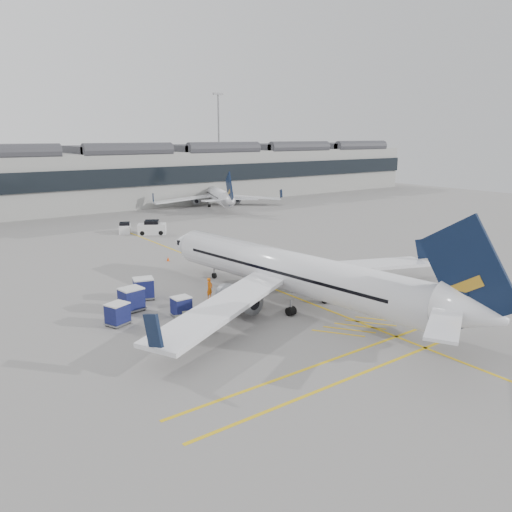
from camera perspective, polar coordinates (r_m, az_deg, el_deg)
ground at (r=39.40m, az=-5.33°, el=-7.95°), size 220.00×220.00×0.00m
terminal at (r=105.49m, az=-26.18°, el=7.71°), size 200.00×20.45×12.40m
apron_markings at (r=52.50m, az=-1.60°, el=-2.35°), size 0.25×60.00×0.01m
airliner_main at (r=43.34m, az=4.50°, el=-1.93°), size 33.24×36.53×9.73m
airliner_far at (r=105.77m, az=-4.51°, el=7.00°), size 25.91×28.69×8.00m
belt_loader at (r=49.84m, az=2.11°, el=-2.56°), size 4.89×2.73×1.93m
baggage_cart_a at (r=41.45m, az=-8.54°, el=-5.64°), size 1.57×1.30×1.64m
baggage_cart_b at (r=46.19m, az=-12.73°, el=-3.58°), size 2.23×2.00×1.97m
baggage_cart_c at (r=43.37m, az=-14.05°, el=-4.75°), size 2.13×1.84×2.02m
baggage_cart_d at (r=40.57m, az=-15.55°, el=-6.33°), size 2.07×1.90×1.77m
ramp_agent_a at (r=45.39m, az=-5.32°, el=-3.70°), size 0.85×0.74×1.96m
ramp_agent_b at (r=43.85m, az=-1.91°, el=-4.37°), size 1.11×1.04×1.82m
pushback_tug at (r=38.91m, az=-7.53°, el=-7.42°), size 2.55×2.02×1.25m
safety_cone_nose at (r=59.76m, az=-10.01°, el=-0.33°), size 0.37×0.37×0.51m
safety_cone_engine at (r=49.41m, az=6.94°, el=-3.20°), size 0.33×0.33×0.46m
service_van_mid at (r=78.43m, az=-14.75°, el=3.09°), size 2.77×3.55×1.63m
service_van_right at (r=76.53m, az=-11.80°, el=3.15°), size 4.55×3.85×2.10m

